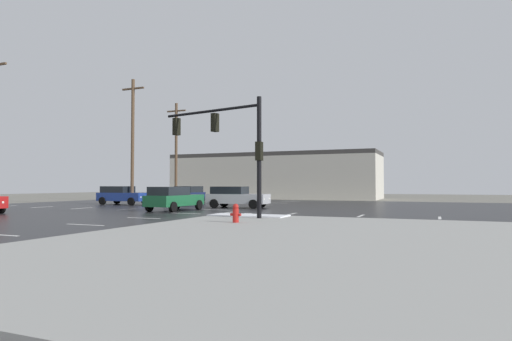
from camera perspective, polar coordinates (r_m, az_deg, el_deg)
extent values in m
plane|color=slate|center=(28.09, -7.09, -5.40)|extent=(120.00, 120.00, 0.00)
cube|color=#232326|center=(28.09, -7.09, -5.38)|extent=(44.00, 44.00, 0.02)
cube|color=#9E9E99|center=(12.59, 13.93, -9.41)|extent=(18.00, 18.00, 0.14)
cube|color=white|center=(22.26, -0.99, -5.90)|extent=(4.00, 1.60, 0.06)
cube|color=silver|center=(20.05, -21.53, -6.64)|extent=(2.00, 0.15, 0.01)
cube|color=silver|center=(23.08, -14.55, -6.06)|extent=(2.00, 0.15, 0.01)
cube|color=silver|center=(26.37, -9.26, -5.57)|extent=(2.00, 0.15, 0.01)
cube|color=silver|center=(29.83, -5.17, -5.15)|extent=(2.00, 0.15, 0.01)
cube|color=silver|center=(33.42, -1.96, -4.81)|extent=(2.00, 0.15, 0.01)
cube|color=silver|center=(37.09, 0.63, -4.52)|extent=(2.00, 0.15, 0.01)
cube|color=silver|center=(40.82, 2.75, -4.27)|extent=(2.00, 0.15, 0.01)
cube|color=silver|center=(44.60, 4.50, -4.07)|extent=(2.00, 0.15, 0.01)
cube|color=silver|center=(40.17, -30.04, -4.06)|extent=(0.15, 2.00, 0.01)
cube|color=silver|center=(37.07, -26.28, -4.33)|extent=(0.15, 2.00, 0.01)
cube|color=silver|center=(34.16, -21.86, -4.61)|extent=(0.15, 2.00, 0.01)
cube|color=silver|center=(31.49, -16.64, -4.91)|extent=(0.15, 2.00, 0.01)
cube|color=silver|center=(29.13, -10.52, -5.21)|extent=(0.15, 2.00, 0.01)
cube|color=silver|center=(27.15, -3.41, -5.48)|extent=(0.15, 2.00, 0.01)
cube|color=silver|center=(25.65, 4.69, -5.69)|extent=(0.15, 2.00, 0.01)
cube|color=silver|center=(24.71, 13.59, -5.79)|extent=(0.15, 2.00, 0.01)
cube|color=silver|center=(24.39, 22.95, -5.75)|extent=(0.15, 2.00, 0.01)
cube|color=silver|center=(22.91, -4.44, -6.15)|extent=(0.45, 7.00, 0.01)
cylinder|color=black|center=(20.80, 0.42, 1.77)|extent=(0.22, 0.22, 5.83)
cylinder|color=black|center=(22.96, -5.99, 7.75)|extent=(6.05, 1.43, 0.14)
cube|color=black|center=(22.67, -5.41, 6.28)|extent=(0.35, 0.41, 0.95)
sphere|color=#19D833|center=(22.82, -5.71, 6.95)|extent=(0.20, 0.20, 0.20)
cube|color=black|center=(24.53, -10.38, 5.68)|extent=(0.35, 0.41, 0.95)
sphere|color=#19D833|center=(24.69, -10.64, 6.30)|extent=(0.20, 0.20, 0.20)
cube|color=black|center=(20.82, 0.42, 2.55)|extent=(0.28, 0.36, 0.90)
cylinder|color=red|center=(18.44, -2.68, -5.89)|extent=(0.26, 0.26, 0.60)
sphere|color=red|center=(18.42, -2.68, -4.74)|extent=(0.25, 0.25, 0.25)
cylinder|color=red|center=(18.52, -3.18, -5.78)|extent=(0.12, 0.11, 0.11)
cylinder|color=red|center=(18.36, -2.17, -5.82)|extent=(0.12, 0.11, 0.11)
cube|color=beige|center=(56.54, 2.37, -0.97)|extent=(26.72, 8.00, 5.25)
cube|color=#3F3D3A|center=(56.65, 2.37, 1.94)|extent=(26.72, 8.00, 0.50)
cube|color=#B7BABF|center=(32.24, -2.36, -3.71)|extent=(4.59, 2.03, 0.70)
cube|color=black|center=(32.48, -3.46, -2.59)|extent=(2.56, 1.78, 0.55)
cylinder|color=black|center=(32.55, 0.74, -4.31)|extent=(0.67, 0.25, 0.66)
cylinder|color=black|center=(30.86, -0.36, -4.44)|extent=(0.67, 0.25, 0.66)
cylinder|color=black|center=(33.68, -4.20, -4.22)|extent=(0.67, 0.25, 0.66)
cylinder|color=black|center=(32.04, -5.51, -4.34)|extent=(0.67, 0.25, 0.66)
sphere|color=white|center=(32.02, 1.68, -3.72)|extent=(0.18, 0.18, 0.18)
sphere|color=white|center=(30.93, 1.02, -3.79)|extent=(0.18, 0.18, 0.18)
cube|color=#141E47|center=(39.14, -9.25, -3.36)|extent=(2.06, 4.60, 0.70)
cube|color=black|center=(39.72, -8.78, -2.44)|extent=(1.80, 2.57, 0.55)
cylinder|color=black|center=(37.38, -9.17, -3.97)|extent=(0.26, 0.67, 0.66)
cylinder|color=black|center=(38.27, -11.54, -3.91)|extent=(0.26, 0.67, 0.66)
cylinder|color=black|center=(40.09, -7.07, -3.84)|extent=(0.26, 0.67, 0.66)
cylinder|color=black|center=(40.92, -9.34, -3.79)|extent=(0.26, 0.67, 0.66)
sphere|color=white|center=(36.94, -10.10, -3.45)|extent=(0.18, 0.18, 0.18)
sphere|color=white|center=(37.52, -11.64, -3.41)|extent=(0.18, 0.18, 0.18)
cube|color=navy|center=(39.17, -16.94, -3.31)|extent=(4.51, 1.83, 0.70)
cube|color=black|center=(39.59, -17.68, -2.38)|extent=(2.49, 1.67, 0.55)
cylinder|color=black|center=(38.92, -14.36, -3.85)|extent=(0.66, 0.22, 0.66)
cylinder|color=black|center=(37.51, -16.04, -3.92)|extent=(0.66, 0.22, 0.66)
cylinder|color=black|center=(40.86, -17.78, -3.73)|extent=(0.66, 0.22, 0.66)
cylinder|color=black|center=(39.51, -19.49, -3.77)|extent=(0.66, 0.22, 0.66)
sphere|color=white|center=(38.25, -13.85, -3.37)|extent=(0.18, 0.18, 0.18)
sphere|color=white|center=(37.34, -14.92, -3.40)|extent=(0.18, 0.18, 0.18)
cube|color=#195933|center=(29.31, -10.57, -3.86)|extent=(1.88, 4.53, 0.70)
cube|color=black|center=(28.74, -11.33, -2.65)|extent=(1.70, 2.50, 0.55)
cylinder|color=black|center=(31.09, -10.36, -4.39)|extent=(0.23, 0.66, 0.66)
cylinder|color=black|center=(30.12, -7.51, -4.49)|extent=(0.23, 0.66, 0.66)
cylinder|color=black|center=(28.61, -13.81, -4.59)|extent=(0.23, 0.66, 0.66)
cylinder|color=black|center=(27.56, -10.83, -4.72)|extent=(0.23, 0.66, 0.66)
sphere|color=white|center=(31.46, -9.18, -3.73)|extent=(0.18, 0.18, 0.18)
sphere|color=white|center=(30.85, -7.38, -3.78)|extent=(0.18, 0.18, 0.18)
cylinder|color=black|center=(30.17, -30.44, -4.24)|extent=(0.68, 0.28, 0.66)
sphere|color=white|center=(29.42, -30.29, -3.63)|extent=(0.18, 0.18, 0.18)
cylinder|color=brown|center=(38.59, -15.88, 3.62)|extent=(0.28, 0.28, 10.76)
cube|color=brown|center=(39.29, -15.82, 10.29)|extent=(2.20, 0.14, 0.14)
cylinder|color=brown|center=(45.31, -10.43, 2.36)|extent=(0.28, 0.28, 10.12)
cube|color=brown|center=(45.82, -10.40, 7.68)|extent=(2.20, 0.14, 0.14)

